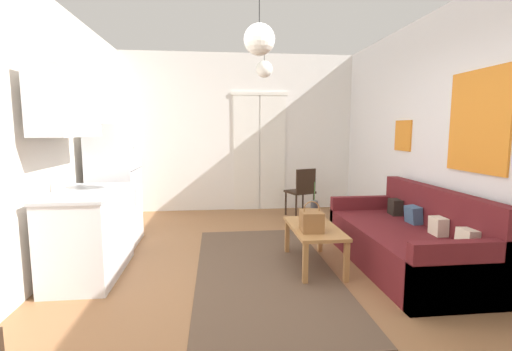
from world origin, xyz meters
TOP-DOWN VIEW (x-y plane):
  - ground_plane at (0.00, 0.00)m, footprint 4.86×7.53m
  - wall_back at (0.01, 3.51)m, footprint 4.46×0.13m
  - wall_right at (2.18, 0.00)m, footprint 0.12×7.13m
  - wall_left at (-2.18, 0.00)m, footprint 0.12×7.13m
  - area_rug at (0.07, 0.43)m, footprint 1.44×3.00m
  - couch at (1.67, 0.38)m, footprint 0.94×2.08m
  - coffee_table at (0.63, 0.52)m, footprint 0.50×0.99m
  - bamboo_vase at (0.69, 0.73)m, footprint 0.08×0.08m
  - handbag at (0.56, 0.36)m, footprint 0.24×0.29m
  - refrigerator at (-1.75, 1.59)m, footprint 0.58×0.64m
  - kitchen_counter at (-1.77, 0.53)m, footprint 0.64×1.17m
  - accent_chair at (1.04, 2.75)m, footprint 0.53×0.52m
  - pendant_lamp_near at (-0.02, 0.18)m, footprint 0.29×0.29m
  - pendant_lamp_far at (0.24, 1.75)m, footprint 0.23×0.23m

SIDE VIEW (x-z plane):
  - ground_plane at x=0.00m, z-range -0.10..0.00m
  - area_rug at x=0.07m, z-range 0.00..0.01m
  - couch at x=1.67m, z-range -0.16..0.71m
  - coffee_table at x=0.63m, z-range 0.16..0.61m
  - accent_chair at x=1.04m, z-range 0.06..0.90m
  - handbag at x=0.56m, z-range 0.40..0.72m
  - bamboo_vase at x=0.69m, z-range 0.34..0.80m
  - kitchen_counter at x=-1.77m, z-range -0.26..1.82m
  - refrigerator at x=-1.75m, z-range 0.00..1.58m
  - wall_back at x=0.01m, z-range -0.01..2.87m
  - wall_left at x=-2.18m, z-range 0.00..2.89m
  - wall_right at x=2.18m, z-range 0.00..2.89m
  - pendant_lamp_far at x=0.24m, z-range 1.98..2.66m
  - pendant_lamp_near at x=-0.02m, z-range 1.98..2.68m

